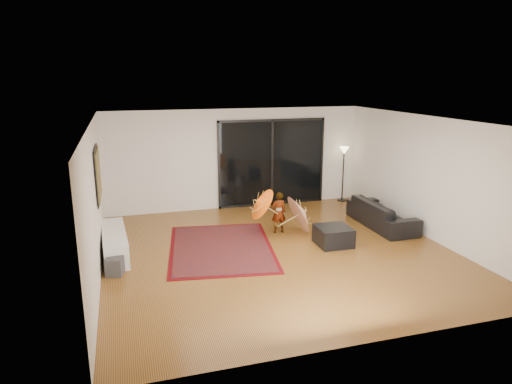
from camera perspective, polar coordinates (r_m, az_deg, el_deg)
name	(u,v)px	position (r m, az deg, el deg)	size (l,w,h in m)	color
floor	(279,252)	(9.55, 2.85, -7.46)	(7.00, 7.00, 0.00)	#925E28
ceiling	(280,121)	(8.91, 3.07, 8.88)	(7.00, 7.00, 0.00)	white
wall_back	(237,159)	(12.42, -2.44, 4.16)	(7.00, 7.00, 0.00)	silver
wall_front	(370,251)	(6.11, 14.04, -7.20)	(7.00, 7.00, 0.00)	silver
wall_left	(95,202)	(8.65, -19.47, -1.19)	(7.00, 7.00, 0.00)	silver
wall_right	(428,178)	(10.80, 20.76, 1.68)	(7.00, 7.00, 0.00)	silver
sliding_door	(272,163)	(12.69, 1.99, 3.70)	(3.06, 0.07, 2.40)	black
painting	(98,174)	(9.56, -19.16, 2.10)	(0.04, 1.28, 1.08)	black
media_console	(115,243)	(9.73, -17.26, -6.10)	(0.46, 1.83, 0.51)	white
speaker	(115,266)	(8.82, -17.24, -8.87)	(0.29, 0.29, 0.33)	#424244
persian_rug	(221,247)	(9.76, -4.38, -6.93)	(2.56, 3.28, 0.02)	#52070B
sofa	(382,214)	(11.44, 15.45, -2.62)	(2.10, 0.82, 0.61)	black
ottoman	(333,236)	(9.98, 9.65, -5.43)	(0.71, 0.71, 0.40)	black
floor_lamp	(344,158)	(13.30, 10.93, 4.15)	(0.27, 0.27, 1.58)	black
child	(279,213)	(10.53, 2.84, -2.58)	(0.35, 0.23, 0.96)	#999999
parasol_orange	(256,204)	(10.25, 0.05, -1.57)	(0.58, 0.78, 0.86)	#F25E0C
parasol_white	(305,211)	(10.60, 6.17, -2.41)	(0.57, 0.95, 0.97)	white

